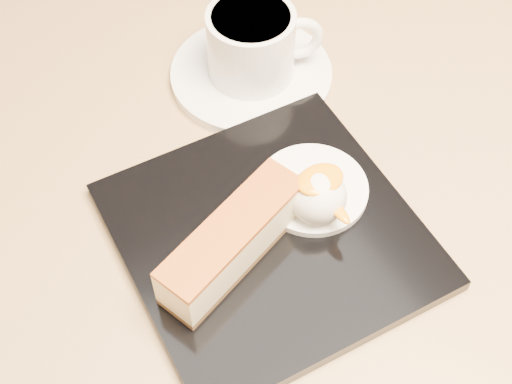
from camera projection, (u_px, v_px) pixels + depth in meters
table at (241, 272)px, 0.72m from camera, size 0.80×0.80×0.72m
dessert_plate at (269, 235)px, 0.56m from camera, size 0.23×0.23×0.01m
cheesecake at (233, 241)px, 0.52m from camera, size 0.14×0.08×0.04m
cream_smear at (312, 189)px, 0.57m from camera, size 0.09×0.09×0.01m
ice_cream_scoop at (318, 196)px, 0.54m from camera, size 0.05×0.05×0.05m
mango_sauce at (320, 180)px, 0.53m from camera, size 0.04×0.03×0.01m
mint_sprig at (266, 181)px, 0.57m from camera, size 0.03×0.02×0.00m
saucer at (251, 74)px, 0.66m from camera, size 0.15×0.15×0.01m
coffee_cup at (253, 43)px, 0.63m from camera, size 0.10×0.08×0.06m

